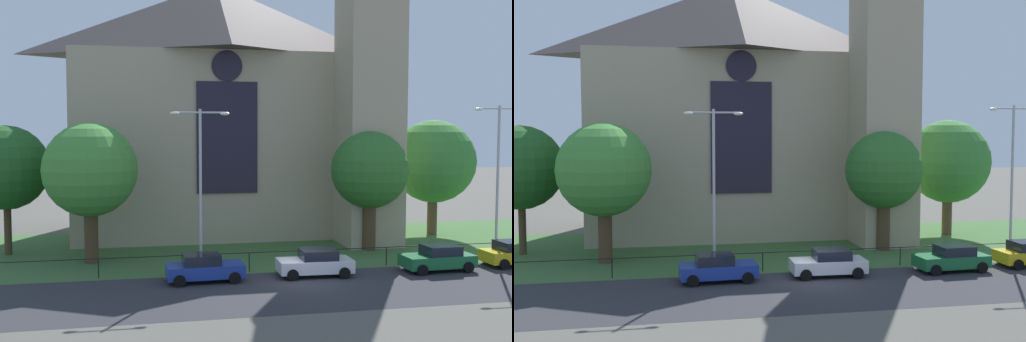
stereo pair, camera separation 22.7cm
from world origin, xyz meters
TOP-DOWN VIEW (x-y plane):
  - ground at (0.00, 10.00)m, footprint 160.00×160.00m
  - road_asphalt at (0.00, -2.00)m, footprint 120.00×8.00m
  - grass_verge at (0.00, 8.00)m, footprint 120.00×20.00m
  - church_building at (-1.70, 16.61)m, footprint 23.20×16.20m
  - iron_railing at (-2.48, 2.50)m, footprint 34.15×0.07m
  - tree_right_far at (14.01, 12.02)m, footprint 6.50×6.50m
  - tree_right_near at (6.76, 7.14)m, footprint 5.28×5.28m
  - tree_left_near at (-11.67, 6.64)m, footprint 5.80×5.80m
  - tree_left_far at (-17.30, 10.34)m, footprint 5.57×5.57m
  - streetlamp_near at (-5.30, 2.40)m, footprint 3.37×0.26m
  - streetlamp_far at (13.37, 2.40)m, footprint 3.37×0.26m
  - parked_car_blue at (-5.30, 0.69)m, footprint 4.26×2.14m
  - parked_car_white at (1.01, 0.72)m, footprint 4.25×2.12m
  - parked_car_green at (8.43, 0.54)m, footprint 4.28×2.18m

SIDE VIEW (x-z plane):
  - ground at x=0.00m, z-range 0.00..0.00m
  - grass_verge at x=0.00m, z-range 0.00..0.01m
  - road_asphalt at x=0.00m, z-range 0.00..0.01m
  - parked_car_blue at x=-5.30m, z-range -0.01..1.50m
  - parked_car_white at x=1.01m, z-range -0.01..1.50m
  - parked_car_green at x=8.43m, z-range -0.01..1.50m
  - iron_railing at x=-2.48m, z-range 0.42..1.54m
  - tree_right_near at x=6.76m, z-range 1.37..9.54m
  - tree_left_near at x=-11.67m, z-range 1.40..10.10m
  - tree_left_far at x=-17.30m, z-range 1.47..10.03m
  - tree_right_far at x=14.01m, z-range 1.24..10.29m
  - streetlamp_near at x=-5.30m, z-range 1.17..10.59m
  - streetlamp_far at x=13.37m, z-range 1.19..10.96m
  - church_building at x=-1.70m, z-range -2.73..23.27m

